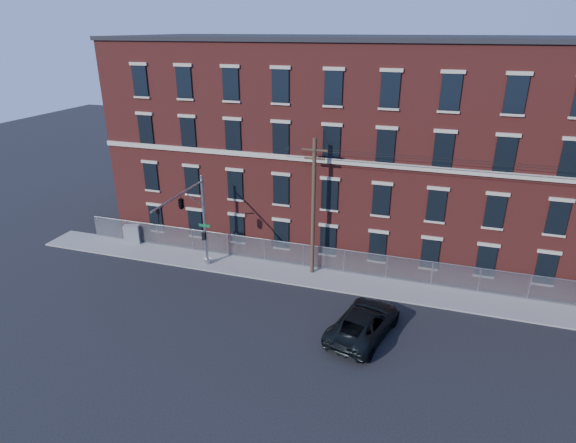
% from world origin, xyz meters
% --- Properties ---
extents(ground, '(140.00, 140.00, 0.00)m').
position_xyz_m(ground, '(0.00, 0.00, 0.00)').
color(ground, black).
rests_on(ground, ground).
extents(sidewalk, '(65.00, 3.00, 0.12)m').
position_xyz_m(sidewalk, '(12.00, 5.00, 0.06)').
color(sidewalk, gray).
rests_on(sidewalk, ground).
extents(mill_building, '(55.30, 14.32, 16.30)m').
position_xyz_m(mill_building, '(12.00, 13.93, 8.15)').
color(mill_building, maroon).
rests_on(mill_building, ground).
extents(chain_link_fence, '(59.06, 0.06, 1.85)m').
position_xyz_m(chain_link_fence, '(12.00, 6.30, 1.06)').
color(chain_link_fence, '#A5A8AD').
rests_on(chain_link_fence, ground).
extents(traffic_signal_mast, '(0.90, 6.75, 7.00)m').
position_xyz_m(traffic_signal_mast, '(-6.00, 2.18, 5.39)').
color(traffic_signal_mast, '#9EA0A5').
rests_on(traffic_signal_mast, ground).
extents(utility_pole_near, '(1.80, 0.28, 10.00)m').
position_xyz_m(utility_pole_near, '(2.00, 5.60, 5.34)').
color(utility_pole_near, '#452F22').
rests_on(utility_pole_near, ground).
extents(pickup_truck, '(4.24, 6.59, 1.69)m').
position_xyz_m(pickup_truck, '(6.85, -0.76, 0.85)').
color(pickup_truck, black).
rests_on(pickup_truck, ground).
extents(utility_cabinet, '(1.38, 0.99, 1.56)m').
position_xyz_m(utility_cabinet, '(-13.66, 6.00, 0.90)').
color(utility_cabinet, gray).
rests_on(utility_cabinet, sidewalk).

